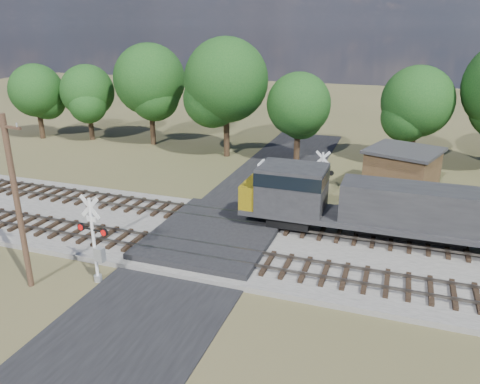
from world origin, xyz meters
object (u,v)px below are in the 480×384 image
at_px(utility_pole, 17,200).
at_px(equipment_shed, 402,170).
at_px(crossing_signal_near, 96,247).
at_px(crossing_signal_far, 320,183).

distance_m(utility_pole, equipment_shed, 26.71).
bearing_deg(utility_pole, crossing_signal_near, 33.71).
height_order(crossing_signal_near, utility_pole, utility_pole).
height_order(crossing_signal_near, equipment_shed, crossing_signal_near).
bearing_deg(utility_pole, crossing_signal_far, 60.97).
bearing_deg(crossing_signal_far, utility_pole, 50.64).
bearing_deg(equipment_shed, utility_pole, -110.99).
relative_size(crossing_signal_near, crossing_signal_far, 1.13).
distance_m(crossing_signal_near, equipment_shed, 23.59).
bearing_deg(equipment_shed, crossing_signal_near, -107.64).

